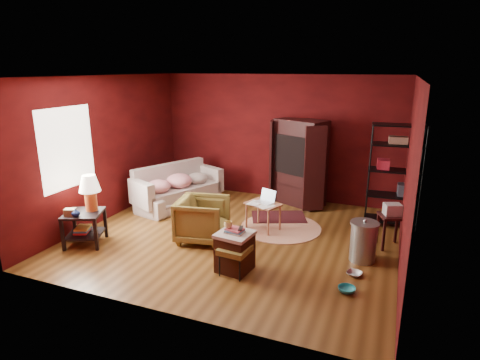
% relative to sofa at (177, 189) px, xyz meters
% --- Properties ---
extents(room, '(5.54, 5.04, 2.84)m').
position_rel_sofa_xyz_m(room, '(1.78, -1.08, 1.03)').
color(room, brown).
rests_on(room, ground).
extents(sofa, '(0.98, 2.00, 0.75)m').
position_rel_sofa_xyz_m(sofa, '(0.00, 0.00, 0.00)').
color(sofa, '#B5A29C').
rests_on(sofa, ground).
extents(armchair, '(0.91, 0.95, 0.84)m').
position_rel_sofa_xyz_m(armchair, '(1.34, -1.44, 0.05)').
color(armchair, black).
rests_on(armchair, ground).
extents(pet_bowl_steel, '(0.23, 0.11, 0.22)m').
position_rel_sofa_xyz_m(pet_bowl_steel, '(3.97, -1.75, -0.27)').
color(pet_bowl_steel, '#AFB2B6').
rests_on(pet_bowl_steel, ground).
extents(pet_bowl_turquoise, '(0.25, 0.11, 0.24)m').
position_rel_sofa_xyz_m(pet_bowl_turquoise, '(3.93, -2.25, -0.26)').
color(pet_bowl_turquoise, teal).
rests_on(pet_bowl_turquoise, ground).
extents(vase, '(0.17, 0.18, 0.14)m').
position_rel_sofa_xyz_m(vase, '(-0.43, -2.53, 0.27)').
color(vase, '#0C163C').
rests_on(vase, side_table).
extents(mug, '(0.12, 0.10, 0.12)m').
position_rel_sofa_xyz_m(mug, '(2.18, -2.25, 0.35)').
color(mug, '#D7B769').
rests_on(mug, hamper).
extents(side_table, '(0.80, 0.80, 1.20)m').
position_rel_sofa_xyz_m(side_table, '(-0.43, -2.25, 0.34)').
color(side_table, black).
rests_on(side_table, ground).
extents(sofa_cushions, '(1.51, 2.11, 0.83)m').
position_rel_sofa_xyz_m(sofa_cushions, '(-0.02, -0.01, 0.03)').
color(sofa_cushions, '#B5A29C').
rests_on(sofa_cushions, sofa).
extents(hamper, '(0.55, 0.55, 0.69)m').
position_rel_sofa_xyz_m(hamper, '(2.28, -2.24, -0.06)').
color(hamper, '#3A190D').
rests_on(hamper, ground).
extents(footstool, '(0.45, 0.45, 0.42)m').
position_rel_sofa_xyz_m(footstool, '(2.32, -2.35, -0.01)').
color(footstool, black).
rests_on(footstool, ground).
extents(rug_round, '(1.64, 1.64, 0.01)m').
position_rel_sofa_xyz_m(rug_round, '(2.46, -0.40, -0.37)').
color(rug_round, beige).
rests_on(rug_round, ground).
extents(rug_oriental, '(1.26, 1.07, 0.01)m').
position_rel_sofa_xyz_m(rug_oriental, '(2.27, 0.11, -0.36)').
color(rug_oriental, '#50151B').
rests_on(rug_oriental, ground).
extents(laptop_desk, '(0.72, 0.63, 0.75)m').
position_rel_sofa_xyz_m(laptop_desk, '(2.18, -0.59, 0.09)').
color(laptop_desk, '#BA7355').
rests_on(laptop_desk, ground).
extents(tv_armoire, '(1.34, 1.12, 1.87)m').
position_rel_sofa_xyz_m(tv_armoire, '(2.41, 1.13, 0.60)').
color(tv_armoire, black).
rests_on(tv_armoire, ground).
extents(wire_shelving, '(0.98, 0.48, 1.95)m').
position_rel_sofa_xyz_m(wire_shelving, '(4.39, 0.53, 0.70)').
color(wire_shelving, black).
rests_on(wire_shelving, ground).
extents(small_stand, '(0.50, 0.50, 0.77)m').
position_rel_sofa_xyz_m(small_stand, '(4.40, -0.52, 0.20)').
color(small_stand, black).
rests_on(small_stand, ground).
extents(trash_can, '(0.58, 0.58, 0.69)m').
position_rel_sofa_xyz_m(trash_can, '(4.03, -1.21, -0.05)').
color(trash_can, '#9DA2A5').
rests_on(trash_can, ground).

